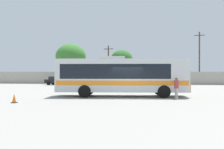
% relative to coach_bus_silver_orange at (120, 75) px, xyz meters
% --- Properties ---
extents(ground_plane, '(300.00, 300.00, 0.00)m').
position_rel_coach_bus_silver_orange_xyz_m(ground_plane, '(0.73, 9.14, -1.86)').
color(ground_plane, gray).
extents(perimeter_wall, '(80.00, 0.30, 2.20)m').
position_rel_coach_bus_silver_orange_xyz_m(perimeter_wall, '(0.73, 21.77, -0.75)').
color(perimeter_wall, '#9E998C').
rests_on(perimeter_wall, ground_plane).
extents(coach_bus_silver_orange, '(11.38, 3.65, 3.47)m').
position_rel_coach_bus_silver_orange_xyz_m(coach_bus_silver_orange, '(0.00, 0.00, 0.00)').
color(coach_bus_silver_orange, silver).
rests_on(coach_bus_silver_orange, ground_plane).
extents(attendant_by_bus_door, '(0.46, 0.46, 1.71)m').
position_rel_coach_bus_silver_orange_xyz_m(attendant_by_bus_door, '(4.59, -1.50, -0.89)').
color(attendant_by_bus_door, '#B7B2A8').
rests_on(attendant_by_bus_door, ground_plane).
extents(parked_car_leftmost_black, '(4.24, 2.24, 1.41)m').
position_rel_coach_bus_silver_orange_xyz_m(parked_car_leftmost_black, '(-12.50, 17.87, -1.10)').
color(parked_car_leftmost_black, black).
rests_on(parked_car_leftmost_black, ground_plane).
extents(parked_car_second_maroon, '(4.70, 2.25, 1.49)m').
position_rel_coach_bus_silver_orange_xyz_m(parked_car_second_maroon, '(-5.90, 17.84, -1.07)').
color(parked_car_second_maroon, maroon).
rests_on(parked_car_second_maroon, ground_plane).
extents(parked_car_third_white, '(4.55, 2.18, 1.50)m').
position_rel_coach_bus_silver_orange_xyz_m(parked_car_third_white, '(-0.38, 17.28, -1.06)').
color(parked_car_third_white, silver).
rests_on(parked_car_third_white, ground_plane).
extents(utility_pole_near, '(1.76, 0.63, 9.40)m').
position_rel_coach_bus_silver_orange_xyz_m(utility_pole_near, '(11.74, 24.51, 3.03)').
color(utility_pole_near, '#4C3823').
rests_on(utility_pole_near, ground_plane).
extents(utility_pole_far, '(1.79, 0.44, 7.06)m').
position_rel_coach_bus_silver_orange_xyz_m(utility_pole_far, '(-4.76, 23.50, 1.85)').
color(utility_pole_far, '#4C3823').
rests_on(utility_pole_far, ground_plane).
extents(roadside_tree_left, '(5.87, 5.87, 7.69)m').
position_rel_coach_bus_silver_orange_xyz_m(roadside_tree_left, '(-12.41, 24.74, 3.34)').
color(roadside_tree_left, brown).
rests_on(roadside_tree_left, ground_plane).
extents(roadside_tree_midleft, '(4.20, 4.20, 6.39)m').
position_rel_coach_bus_silver_orange_xyz_m(roadside_tree_midleft, '(-2.43, 25.08, 2.74)').
color(roadside_tree_midleft, brown).
rests_on(roadside_tree_midleft, ground_plane).
extents(traffic_cone_on_apron, '(0.36, 0.36, 0.64)m').
position_rel_coach_bus_silver_orange_xyz_m(traffic_cone_on_apron, '(-6.70, -5.53, -1.55)').
color(traffic_cone_on_apron, black).
rests_on(traffic_cone_on_apron, ground_plane).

